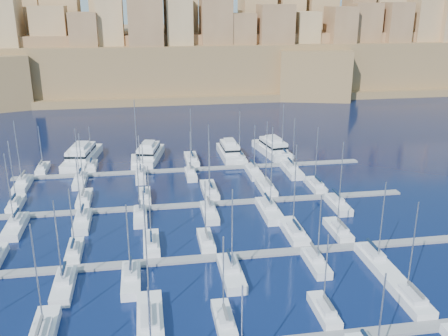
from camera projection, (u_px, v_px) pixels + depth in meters
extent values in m
plane|color=black|center=(211.00, 226.00, 91.26)|extent=(600.00, 600.00, 0.00)
cube|color=slate|center=(221.00, 257.00, 79.99)|extent=(84.00, 2.00, 0.40)
cube|color=slate|center=(204.00, 204.00, 100.55)|extent=(84.00, 2.00, 0.40)
cube|color=slate|center=(193.00, 169.00, 121.10)|extent=(84.00, 2.00, 0.40)
cube|color=silver|center=(44.00, 334.00, 61.10)|extent=(2.94, 9.80, 1.69)
cube|color=silver|center=(41.00, 331.00, 59.80)|extent=(2.06, 4.41, 0.70)
cylinder|color=#9EA0A8|center=(37.00, 277.00, 59.08)|extent=(0.18, 0.18, 13.73)
cube|color=#595B60|center=(39.00, 326.00, 59.01)|extent=(0.35, 3.92, 0.35)
cube|color=silver|center=(150.00, 320.00, 63.64)|extent=(3.31, 11.03, 1.75)
cube|color=silver|center=(150.00, 317.00, 62.21)|extent=(2.32, 4.96, 0.70)
cylinder|color=#9EA0A8|center=(147.00, 254.00, 61.19)|extent=(0.18, 0.18, 16.68)
cube|color=#595B60|center=(150.00, 313.00, 61.36)|extent=(0.35, 4.41, 0.35)
cube|color=silver|center=(224.00, 321.00, 63.60)|extent=(2.36, 7.86, 1.59)
cube|color=silver|center=(225.00, 317.00, 62.50)|extent=(1.65, 3.54, 0.70)
cylinder|color=#9EA0A8|center=(223.00, 276.00, 61.95)|extent=(0.18, 0.18, 10.96)
cube|color=#595B60|center=(225.00, 312.00, 61.79)|extent=(0.35, 3.14, 0.35)
cube|color=silver|center=(324.00, 312.00, 65.52)|extent=(2.29, 7.63, 1.58)
cube|color=silver|center=(327.00, 308.00, 64.44)|extent=(1.60, 3.43, 0.70)
cylinder|color=#9EA0A8|center=(326.00, 271.00, 63.98)|extent=(0.18, 0.18, 10.22)
cube|color=#595B60|center=(328.00, 302.00, 63.74)|extent=(0.35, 3.05, 0.35)
cube|color=silver|center=(408.00, 298.00, 68.48)|extent=(2.98, 9.94, 1.70)
cube|color=silver|center=(413.00, 294.00, 67.17)|extent=(2.09, 4.48, 0.70)
cylinder|color=#9EA0A8|center=(413.00, 248.00, 66.56)|extent=(0.18, 0.18, 13.15)
cube|color=#595B60|center=(416.00, 289.00, 66.37)|extent=(0.35, 3.98, 0.35)
cylinder|color=#9EA0A8|center=(242.00, 331.00, 51.72)|extent=(0.18, 0.18, 10.96)
cylinder|color=#9EA0A8|center=(381.00, 319.00, 53.26)|extent=(0.18, 0.18, 11.25)
cube|color=silver|center=(75.00, 252.00, 80.95)|extent=(2.35, 7.83, 1.59)
cube|color=silver|center=(74.00, 248.00, 79.85)|extent=(1.64, 3.52, 0.70)
cylinder|color=#9EA0A8|center=(72.00, 218.00, 79.45)|extent=(0.18, 0.18, 10.01)
cube|color=black|center=(73.00, 243.00, 79.15)|extent=(0.35, 3.13, 0.35)
cube|color=silver|center=(151.00, 245.00, 83.29)|extent=(2.65, 8.83, 1.64)
cube|color=silver|center=(151.00, 241.00, 82.09)|extent=(1.85, 3.97, 0.70)
cylinder|color=#9EA0A8|center=(149.00, 204.00, 81.36)|extent=(0.18, 0.18, 12.90)
cube|color=black|center=(151.00, 236.00, 81.34)|extent=(0.35, 3.53, 0.35)
cube|color=silver|center=(206.00, 242.00, 84.28)|extent=(2.39, 7.96, 1.60)
cube|color=silver|center=(207.00, 238.00, 83.17)|extent=(1.67, 3.58, 0.70)
cylinder|color=#9EA0A8|center=(205.00, 209.00, 82.78)|extent=(0.18, 0.18, 10.06)
cube|color=#595B60|center=(207.00, 233.00, 82.46)|extent=(0.35, 3.18, 0.35)
cube|color=silver|center=(293.00, 232.00, 87.66)|extent=(3.04, 10.14, 1.71)
cube|color=silver|center=(295.00, 229.00, 86.33)|extent=(2.13, 4.56, 0.70)
cylinder|color=#9EA0A8|center=(295.00, 187.00, 85.43)|extent=(0.18, 0.18, 15.08)
cube|color=black|center=(297.00, 224.00, 85.52)|extent=(0.35, 4.05, 0.35)
cube|color=silver|center=(338.00, 231.00, 88.19)|extent=(2.60, 8.67, 1.63)
cube|color=silver|center=(340.00, 227.00, 87.01)|extent=(1.82, 3.90, 0.70)
cylinder|color=#9EA0A8|center=(340.00, 197.00, 86.53)|extent=(0.18, 0.18, 11.21)
cube|color=#595B60|center=(342.00, 223.00, 86.26)|extent=(0.35, 3.47, 0.35)
cube|color=silver|center=(64.00, 287.00, 71.08)|extent=(2.75, 9.17, 1.66)
cube|color=silver|center=(64.00, 276.00, 71.56)|extent=(1.93, 4.13, 0.70)
cylinder|color=#9EA0A8|center=(58.00, 243.00, 68.35)|extent=(0.18, 0.18, 12.64)
cube|color=black|center=(64.00, 268.00, 71.65)|extent=(0.35, 3.67, 0.35)
cube|color=silver|center=(131.00, 281.00, 72.55)|extent=(2.74, 9.12, 1.66)
cube|color=silver|center=(131.00, 271.00, 73.02)|extent=(1.91, 4.10, 0.70)
cylinder|color=#9EA0A8|center=(128.00, 242.00, 70.02)|extent=(0.18, 0.18, 11.41)
cube|color=black|center=(130.00, 263.00, 73.11)|extent=(0.35, 3.65, 0.35)
cube|color=silver|center=(231.00, 274.00, 74.34)|extent=(3.02, 10.07, 1.70)
cube|color=silver|center=(230.00, 264.00, 74.89)|extent=(2.11, 4.53, 0.70)
cylinder|color=#9EA0A8|center=(232.00, 231.00, 71.51)|extent=(0.18, 0.18, 12.93)
cube|color=black|center=(230.00, 256.00, 75.02)|extent=(0.35, 4.03, 0.35)
cube|color=silver|center=(316.00, 264.00, 77.27)|extent=(2.47, 8.23, 1.61)
cube|color=silver|center=(315.00, 255.00, 77.66)|extent=(1.73, 3.70, 0.70)
cylinder|color=#9EA0A8|center=(319.00, 228.00, 74.86)|extent=(0.18, 0.18, 10.96)
cube|color=#595B60|center=(314.00, 248.00, 77.71)|extent=(0.35, 3.29, 0.35)
cube|color=silver|center=(376.00, 262.00, 77.85)|extent=(3.01, 10.02, 1.70)
cube|color=silver|center=(374.00, 252.00, 78.40)|extent=(2.10, 4.51, 0.70)
cylinder|color=#9EA0A8|center=(382.00, 222.00, 75.09)|extent=(0.18, 0.18, 12.55)
cube|color=black|center=(373.00, 244.00, 78.53)|extent=(0.35, 4.01, 0.35)
cube|color=silver|center=(16.00, 205.00, 99.50)|extent=(2.41, 8.05, 1.60)
cube|color=silver|center=(15.00, 201.00, 98.37)|extent=(1.69, 3.62, 0.70)
cylinder|color=#9EA0A8|center=(12.00, 171.00, 97.63)|extent=(0.18, 0.18, 12.31)
cube|color=black|center=(13.00, 197.00, 97.66)|extent=(0.35, 3.22, 0.35)
cube|color=silver|center=(85.00, 200.00, 101.99)|extent=(2.73, 9.10, 1.66)
cube|color=silver|center=(84.00, 196.00, 100.76)|extent=(1.91, 4.10, 0.70)
cylinder|color=#9EA0A8|center=(81.00, 165.00, 100.04)|extent=(0.18, 0.18, 13.11)
cube|color=#595B60|center=(83.00, 192.00, 100.00)|extent=(0.35, 3.64, 0.35)
cube|color=silver|center=(145.00, 197.00, 103.41)|extent=(2.44, 8.15, 1.61)
cube|color=silver|center=(145.00, 193.00, 102.27)|extent=(1.71, 3.67, 0.70)
cylinder|color=#9EA0A8|center=(143.00, 168.00, 101.79)|extent=(0.18, 0.18, 10.83)
cube|color=black|center=(144.00, 189.00, 101.55)|extent=(0.35, 3.26, 0.35)
cube|color=silver|center=(210.00, 191.00, 106.40)|extent=(3.04, 10.14, 1.71)
cube|color=silver|center=(210.00, 188.00, 105.07)|extent=(2.13, 4.56, 0.70)
cylinder|color=#9EA0A8|center=(209.00, 156.00, 104.41)|extent=(0.18, 0.18, 13.65)
cube|color=black|center=(210.00, 184.00, 104.26)|extent=(0.35, 4.05, 0.35)
cube|color=silver|center=(266.00, 188.00, 108.08)|extent=(2.91, 9.71, 1.69)
cube|color=silver|center=(267.00, 185.00, 106.79)|extent=(2.04, 4.37, 0.70)
cylinder|color=#9EA0A8|center=(266.00, 153.00, 106.03)|extent=(0.18, 0.18, 13.87)
cube|color=#595B60|center=(268.00, 181.00, 106.00)|extent=(0.35, 3.88, 0.35)
cube|color=silver|center=(315.00, 186.00, 109.33)|extent=(2.64, 8.79, 1.64)
cube|color=silver|center=(317.00, 183.00, 108.14)|extent=(1.85, 3.95, 0.70)
cylinder|color=#9EA0A8|center=(316.00, 155.00, 107.48)|extent=(0.18, 0.18, 12.41)
cube|color=black|center=(318.00, 179.00, 107.39)|extent=(0.35, 3.51, 0.35)
cube|color=silver|center=(16.00, 227.00, 89.52)|extent=(3.00, 10.01, 1.70)
cube|color=silver|center=(16.00, 219.00, 90.07)|extent=(2.10, 4.51, 0.70)
cylinder|color=#9EA0A8|center=(9.00, 190.00, 86.66)|extent=(0.18, 0.18, 13.20)
cube|color=black|center=(16.00, 213.00, 90.20)|extent=(0.35, 4.00, 0.35)
cube|color=silver|center=(83.00, 222.00, 91.60)|extent=(2.81, 9.38, 1.67)
cube|color=silver|center=(83.00, 214.00, 92.09)|extent=(1.97, 4.22, 0.70)
cylinder|color=#9EA0A8|center=(79.00, 189.00, 88.97)|extent=(0.18, 0.18, 11.94)
cube|color=black|center=(82.00, 208.00, 92.19)|extent=(0.35, 3.75, 0.35)
cube|color=silver|center=(140.00, 217.00, 93.75)|extent=(2.47, 8.22, 1.61)
cube|color=silver|center=(140.00, 210.00, 94.14)|extent=(1.73, 3.70, 0.70)
cylinder|color=#9EA0A8|center=(138.00, 186.00, 91.25)|extent=(0.18, 0.18, 11.54)
cube|color=black|center=(140.00, 204.00, 94.19)|extent=(0.35, 3.29, 0.35)
cube|color=silver|center=(210.00, 214.00, 95.36)|extent=(2.70, 9.01, 1.65)
cube|color=silver|center=(209.00, 206.00, 95.83)|extent=(1.89, 4.05, 0.70)
cylinder|color=#9EA0A8|center=(210.00, 177.00, 92.47)|extent=(0.18, 0.18, 13.69)
cube|color=#595B60|center=(209.00, 200.00, 95.91)|extent=(0.35, 3.60, 0.35)
cube|color=silver|center=(269.00, 212.00, 96.17)|extent=(3.30, 10.99, 1.75)
cube|color=silver|center=(268.00, 203.00, 96.80)|extent=(2.31, 4.95, 0.70)
cylinder|color=#9EA0A8|center=(271.00, 169.00, 92.80)|extent=(0.18, 0.18, 16.02)
cube|color=black|center=(268.00, 197.00, 96.98)|extent=(0.35, 4.40, 0.35)
cube|color=silver|center=(338.00, 205.00, 99.18)|extent=(2.77, 9.23, 1.66)
cube|color=silver|center=(336.00, 198.00, 99.66)|extent=(1.94, 4.15, 0.70)
cylinder|color=#9EA0A8|center=(341.00, 173.00, 96.48)|extent=(0.18, 0.18, 12.38)
cube|color=black|center=(336.00, 192.00, 99.75)|extent=(0.35, 3.69, 0.35)
cube|color=silver|center=(43.00, 169.00, 120.17)|extent=(2.36, 7.86, 1.59)
cube|color=silver|center=(42.00, 166.00, 119.07)|extent=(1.65, 3.54, 0.70)
cylinder|color=#9EA0A8|center=(40.00, 146.00, 118.71)|extent=(0.18, 0.18, 9.78)
cube|color=#595B60|center=(41.00, 162.00, 118.36)|extent=(0.35, 3.14, 0.35)
cube|color=silver|center=(92.00, 167.00, 121.86)|extent=(2.32, 7.72, 1.59)
cube|color=silver|center=(91.00, 164.00, 120.78)|extent=(1.62, 3.47, 0.70)
cylinder|color=#9EA0A8|center=(90.00, 145.00, 120.47)|extent=(0.18, 0.18, 9.30)
cube|color=black|center=(91.00, 160.00, 120.08)|extent=(0.35, 3.09, 0.35)
cube|color=silver|center=(138.00, 163.00, 124.71)|extent=(3.08, 10.27, 1.71)
cube|color=silver|center=(137.00, 160.00, 123.36)|extent=(2.16, 4.62, 0.70)
cylinder|color=#9EA0A8|center=(136.00, 130.00, 122.50)|extent=(0.18, 0.18, 15.00)
cube|color=black|center=(137.00, 156.00, 122.55)|extent=(0.35, 4.11, 0.35)
cube|color=silver|center=(192.00, 160.00, 126.79)|extent=(3.09, 10.30, 1.72)
cube|color=silver|center=(192.00, 157.00, 125.44)|extent=(2.16, 4.64, 0.70)
cylinder|color=#9EA0A8|center=(191.00, 133.00, 125.00)|extent=(0.18, 0.18, 12.39)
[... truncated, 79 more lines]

